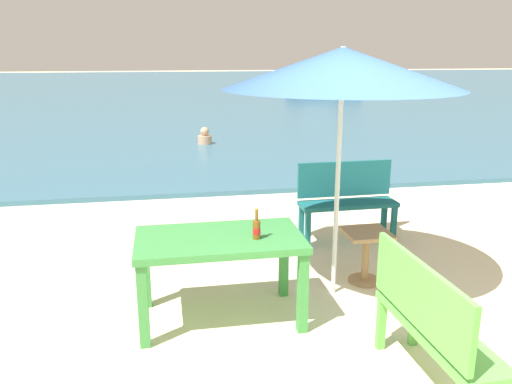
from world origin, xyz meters
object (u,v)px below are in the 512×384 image
beer_bottle_amber (257,228)px  boat_ferry (323,84)px  bench_green_left (430,319)px  side_table_wood (366,249)px  picnic_table_green (220,249)px  bench_teal_center (346,195)px  patio_umbrella (342,68)px  swimmer_person (205,137)px

beer_bottle_amber → boat_ferry: boat_ferry is taller
beer_bottle_amber → bench_green_left: bearing=-49.6°
beer_bottle_amber → side_table_wood: bearing=25.8°
boat_ferry → picnic_table_green: bearing=-109.4°
beer_bottle_amber → bench_teal_center: (1.47, 1.88, -0.31)m
picnic_table_green → boat_ferry: size_ratio=0.36×
patio_umbrella → picnic_table_green: bearing=-164.9°
side_table_wood → boat_ferry: boat_ferry is taller
bench_teal_center → bench_green_left: (-0.51, -3.01, 0.00)m
beer_bottle_amber → boat_ferry: bearing=71.3°
side_table_wood → swimmer_person: size_ratio=1.32×
picnic_table_green → side_table_wood: size_ratio=2.59×
picnic_table_green → patio_umbrella: patio_umbrella is taller
picnic_table_green → beer_bottle_amber: 0.38m
side_table_wood → swimmer_person: 7.95m
beer_bottle_amber → picnic_table_green: bearing=159.6°
beer_bottle_amber → side_table_wood: (1.22, 0.59, -0.50)m
bench_teal_center → boat_ferry: bearing=73.4°
bench_teal_center → swimmer_person: (-1.20, 6.61, -0.30)m
swimmer_person → bench_green_left: bearing=-85.9°
beer_bottle_amber → side_table_wood: size_ratio=0.49×
picnic_table_green → side_table_wood: (1.52, 0.48, -0.30)m
bench_teal_center → beer_bottle_amber: bearing=-128.0°
side_table_wood → bench_green_left: bench_green_left is taller
beer_bottle_amber → boat_ferry: 24.03m
picnic_table_green → bench_teal_center: size_ratio=1.16×
beer_bottle_amber → swimmer_person: beer_bottle_amber is taller
bench_teal_center → bench_green_left: same height
patio_umbrella → boat_ferry: 23.43m
swimmer_person → boat_ferry: 16.10m
swimmer_person → side_table_wood: bearing=-83.1°
side_table_wood → bench_teal_center: (0.25, 1.29, 0.19)m
patio_umbrella → bench_green_left: (0.13, -1.55, -1.58)m
patio_umbrella → bench_green_left: bearing=-85.0°
side_table_wood → boat_ferry: (6.48, 22.18, 0.23)m
beer_bottle_amber → boat_ferry: (7.69, 22.77, -0.27)m
beer_bottle_amber → patio_umbrella: size_ratio=0.12×
picnic_table_green → beer_bottle_amber: bearing=-20.4°
bench_green_left → beer_bottle_amber: bearing=130.4°
swimmer_person → picnic_table_green: bearing=-93.8°
beer_bottle_amber → swimmer_person: 8.51m
bench_teal_center → swimmer_person: size_ratio=2.94×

